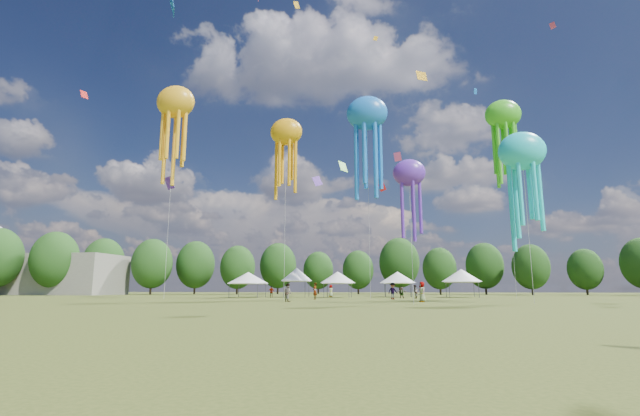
# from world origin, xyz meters

# --- Properties ---
(ground) EXTENTS (300.00, 300.00, 0.00)m
(ground) POSITION_xyz_m (0.00, 0.00, 0.00)
(ground) COLOR #384416
(ground) RESTS_ON ground
(spectator_near) EXTENTS (1.03, 1.01, 1.68)m
(spectator_near) POSITION_xyz_m (-6.42, 30.31, 0.84)
(spectator_near) COLOR gray
(spectator_near) RESTS_ON ground
(spectators_far) EXTENTS (20.64, 27.48, 1.91)m
(spectators_far) POSITION_xyz_m (0.59, 45.38, 0.88)
(spectators_far) COLOR gray
(spectators_far) RESTS_ON ground
(festival_tents) EXTENTS (35.76, 11.66, 4.27)m
(festival_tents) POSITION_xyz_m (-2.50, 54.33, 2.93)
(festival_tents) COLOR #47474C
(festival_tents) RESTS_ON ground
(show_kites) EXTENTS (47.79, 28.37, 27.22)m
(show_kites) POSITION_xyz_m (-0.39, 41.74, 19.77)
(show_kites) COLOR orange
(show_kites) RESTS_ON ground
(small_kites) EXTENTS (74.92, 60.25, 43.44)m
(small_kites) POSITION_xyz_m (0.73, 42.97, 29.20)
(small_kites) COLOR orange
(small_kites) RESTS_ON ground
(treeline) EXTENTS (201.57, 95.24, 13.43)m
(treeline) POSITION_xyz_m (-3.87, 62.51, 6.54)
(treeline) COLOR #38281C
(treeline) RESTS_ON ground
(hangar) EXTENTS (40.00, 12.00, 8.00)m
(hangar) POSITION_xyz_m (-72.00, 72.00, 4.00)
(hangar) COLOR gray
(hangar) RESTS_ON ground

